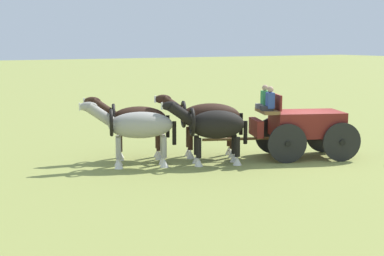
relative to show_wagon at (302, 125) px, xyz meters
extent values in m
plane|color=olive|center=(-0.17, 0.07, -1.20)|extent=(220.00, 220.00, 0.00)
cube|color=maroon|center=(-0.17, 0.07, 0.04)|extent=(2.87, 2.36, 0.90)
cube|color=brown|center=(1.21, -0.49, 0.53)|extent=(1.04, 1.50, 0.12)
cube|color=maroon|center=(1.58, -0.64, -0.06)|extent=(0.69, 1.24, 0.60)
cube|color=maroon|center=(0.93, -0.38, 0.87)|extent=(0.58, 1.32, 0.55)
cube|color=black|center=(-0.17, 0.07, -0.51)|extent=(2.58, 1.16, 0.16)
cylinder|color=black|center=(1.08, 0.51, -0.51)|extent=(1.31, 0.59, 1.38)
cylinder|color=black|center=(1.08, 0.51, -0.51)|extent=(0.25, 0.24, 0.20)
cylinder|color=black|center=(0.42, -1.11, -0.51)|extent=(1.31, 0.59, 1.38)
cylinder|color=black|center=(0.42, -1.11, -0.51)|extent=(0.25, 0.24, 0.20)
cylinder|color=black|center=(-0.76, 1.25, -0.51)|extent=(1.31, 0.59, 1.38)
cylinder|color=black|center=(-0.76, 1.25, -0.51)|extent=(0.25, 0.24, 0.20)
cylinder|color=black|center=(-1.41, -0.38, -0.51)|extent=(1.31, 0.59, 1.38)
cylinder|color=black|center=(-1.41, -0.38, -0.51)|extent=(0.25, 0.24, 0.20)
cylinder|color=brown|center=(2.18, -0.88, -0.46)|extent=(2.45, 1.06, 0.10)
cube|color=#2D2D33|center=(1.45, -0.22, 0.67)|extent=(0.49, 0.45, 0.16)
cube|color=#334C99|center=(1.34, -0.17, 0.95)|extent=(0.36, 0.42, 0.55)
sphere|color=tan|center=(1.34, -0.17, 1.33)|extent=(0.22, 0.22, 0.22)
cube|color=slate|center=(1.19, -0.85, 0.67)|extent=(0.49, 0.45, 0.16)
cube|color=#338C4C|center=(1.08, -0.80, 0.95)|extent=(0.36, 0.42, 0.55)
sphere|color=tan|center=(1.08, -0.80, 1.33)|extent=(0.22, 0.22, 0.22)
ellipsoid|color=black|center=(3.26, -0.61, 0.18)|extent=(2.14, 1.61, 0.97)
cylinder|color=black|center=(3.98, -0.61, -0.57)|extent=(0.18, 0.18, 0.68)
cone|color=silver|center=(3.98, -0.61, -1.05)|extent=(0.30, 0.30, 0.29)
cylinder|color=black|center=(3.78, -1.11, -0.57)|extent=(0.18, 0.18, 0.68)
cone|color=silver|center=(3.78, -1.11, -1.05)|extent=(0.30, 0.30, 0.29)
cylinder|color=black|center=(2.74, -0.12, -0.57)|extent=(0.18, 0.18, 0.68)
cone|color=silver|center=(2.74, -0.12, -1.05)|extent=(0.30, 0.30, 0.29)
cylinder|color=black|center=(2.54, -0.61, -0.57)|extent=(0.18, 0.18, 0.68)
cone|color=silver|center=(2.54, -0.61, -1.05)|extent=(0.30, 0.30, 0.29)
cylinder|color=black|center=(4.40, -1.07, 0.58)|extent=(1.01, 0.69, 0.81)
ellipsoid|color=black|center=(4.74, -1.21, 0.84)|extent=(0.65, 0.47, 0.32)
cube|color=silver|center=(5.00, -1.31, 0.84)|extent=(0.09, 0.12, 0.24)
torus|color=black|center=(4.06, -0.93, 0.28)|extent=(0.48, 0.96, 0.99)
cylinder|color=black|center=(2.33, -0.24, -0.12)|extent=(0.14, 0.14, 0.80)
ellipsoid|color=#331E14|center=(2.78, -1.82, 0.29)|extent=(2.40, 1.71, 0.96)
cylinder|color=#331E14|center=(3.59, -1.86, -0.50)|extent=(0.18, 0.18, 0.75)
cone|color=silver|center=(3.59, -1.86, -1.04)|extent=(0.30, 0.30, 0.32)
cylinder|color=#331E14|center=(3.39, -2.35, -0.50)|extent=(0.18, 0.18, 0.75)
cone|color=silver|center=(3.39, -2.35, -1.04)|extent=(0.30, 0.30, 0.32)
cylinder|color=#331E14|center=(2.16, -1.29, -0.50)|extent=(0.18, 0.18, 0.75)
cone|color=silver|center=(2.16, -1.29, -1.04)|extent=(0.30, 0.30, 0.32)
cylinder|color=#331E14|center=(1.97, -1.78, -0.50)|extent=(0.18, 0.18, 0.75)
cone|color=silver|center=(1.97, -1.78, -1.04)|extent=(0.30, 0.30, 0.32)
cylinder|color=#331E14|center=(4.03, -2.32, 0.69)|extent=(1.01, 0.69, 0.81)
ellipsoid|color=#331E14|center=(4.38, -2.46, 0.95)|extent=(0.65, 0.47, 0.32)
cube|color=silver|center=(4.64, -2.57, 0.95)|extent=(0.09, 0.12, 0.24)
torus|color=black|center=(3.69, -2.19, 0.39)|extent=(0.48, 0.96, 0.99)
cylinder|color=black|center=(1.71, -1.39, -0.01)|extent=(0.14, 0.14, 0.80)
ellipsoid|color=#9E998E|center=(5.67, -1.58, 0.22)|extent=(2.34, 1.64, 0.89)
cylinder|color=#9E998E|center=(6.47, -1.64, -0.53)|extent=(0.18, 0.18, 0.73)
cone|color=silver|center=(6.47, -1.64, -1.04)|extent=(0.30, 0.30, 0.31)
cylinder|color=#9E998E|center=(6.29, -2.09, -0.53)|extent=(0.18, 0.18, 0.73)
cone|color=silver|center=(6.29, -2.09, -1.04)|extent=(0.30, 0.30, 0.31)
cylinder|color=#9E998E|center=(5.06, -1.07, -0.53)|extent=(0.18, 0.18, 0.73)
cone|color=silver|center=(5.06, -1.07, -1.04)|extent=(0.30, 0.30, 0.31)
cylinder|color=#9E998E|center=(4.88, -1.53, -0.53)|extent=(0.18, 0.18, 0.73)
cone|color=silver|center=(4.88, -1.53, -1.04)|extent=(0.30, 0.30, 0.31)
cylinder|color=#9E998E|center=(6.92, -2.08, 0.61)|extent=(1.01, 0.69, 0.81)
ellipsoid|color=#9E998E|center=(7.26, -2.22, 0.87)|extent=(0.65, 0.47, 0.32)
cube|color=silver|center=(7.52, -2.33, 0.87)|extent=(0.09, 0.12, 0.24)
torus|color=black|center=(6.58, -1.95, 0.32)|extent=(0.46, 0.90, 0.92)
cylinder|color=black|center=(4.62, -1.16, -0.08)|extent=(0.14, 0.14, 0.80)
ellipsoid|color=#331E14|center=(5.19, -2.79, 0.25)|extent=(2.17, 1.56, 0.89)
cylinder|color=#331E14|center=(5.92, -2.82, -0.50)|extent=(0.18, 0.18, 0.75)
cone|color=silver|center=(5.92, -2.82, -1.04)|extent=(0.30, 0.30, 0.32)
cylinder|color=#331E14|center=(5.74, -3.27, -0.50)|extent=(0.18, 0.18, 0.75)
cone|color=silver|center=(5.74, -3.27, -1.04)|extent=(0.30, 0.30, 0.32)
cylinder|color=#331E14|center=(4.64, -2.30, -0.50)|extent=(0.18, 0.18, 0.75)
cone|color=silver|center=(4.64, -2.30, -1.04)|extent=(0.30, 0.30, 0.32)
cylinder|color=#331E14|center=(4.45, -2.76, -0.50)|extent=(0.18, 0.18, 0.75)
cone|color=silver|center=(4.45, -2.76, -1.04)|extent=(0.30, 0.30, 0.32)
cylinder|color=#331E14|center=(6.36, -3.26, 0.64)|extent=(1.01, 0.69, 0.81)
ellipsoid|color=#331E14|center=(6.70, -3.40, 0.90)|extent=(0.65, 0.47, 0.32)
cube|color=silver|center=(6.96, -3.50, 0.90)|extent=(0.09, 0.12, 0.24)
torus|color=black|center=(6.02, -3.12, 0.35)|extent=(0.45, 0.90, 0.92)
cylinder|color=black|center=(4.22, -2.40, -0.05)|extent=(0.14, 0.14, 0.80)
camera|label=1|loc=(13.64, 15.63, 3.03)|focal=53.29mm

